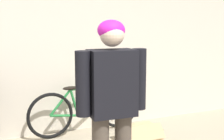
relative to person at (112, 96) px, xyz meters
The scene contains 4 objects.
wall_back 1.89m from the person, 95.47° to the left, with size 8.00×0.07×2.60m.
person is the anchor object (origin of this frame).
bicycle 1.78m from the person, 78.98° to the left, with size 1.67×0.46×0.71m.
cardboard_box 1.57m from the person, 51.11° to the left, with size 0.52×0.45×0.27m.
Camera 1 is at (-0.87, -1.68, 1.57)m, focal length 50.00 mm.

